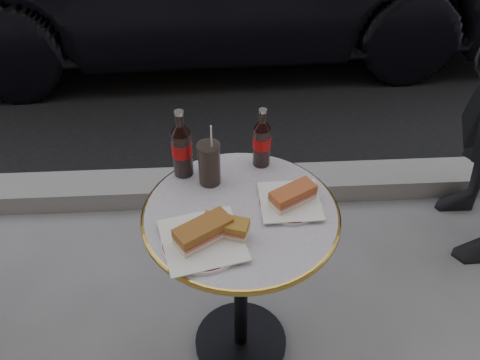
{
  "coord_description": "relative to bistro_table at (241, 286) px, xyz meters",
  "views": [
    {
      "loc": [
        -0.07,
        -1.19,
        1.89
      ],
      "look_at": [
        0.0,
        0.05,
        0.82
      ],
      "focal_mm": 40.0,
      "sensor_mm": 36.0,
      "label": 1
    }
  ],
  "objects": [
    {
      "name": "cola_bottle_left",
      "position": [
        -0.18,
        0.2,
        0.49
      ],
      "size": [
        0.08,
        0.08,
        0.25
      ],
      "primitive_type": null,
      "rotation": [
        0.0,
        0.0,
        0.12
      ],
      "color": "black",
      "rests_on": "bistro_table"
    },
    {
      "name": "ground",
      "position": [
        0.0,
        0.0,
        -0.37
      ],
      "size": [
        80.0,
        80.0,
        0.0
      ],
      "primitive_type": "plane",
      "color": "slate",
      "rests_on": "ground"
    },
    {
      "name": "cola_bottle_right",
      "position": [
        0.08,
        0.24,
        0.48
      ],
      "size": [
        0.08,
        0.08,
        0.22
      ],
      "primitive_type": null,
      "rotation": [
        0.0,
        0.0,
        -0.39
      ],
      "color": "black",
      "rests_on": "bistro_table"
    },
    {
      "name": "sandwich_left_b",
      "position": [
        -0.05,
        -0.1,
        0.4
      ],
      "size": [
        0.15,
        0.1,
        0.05
      ],
      "primitive_type": "cube",
      "rotation": [
        0.0,
        0.0,
        -0.33
      ],
      "color": "#A46F29",
      "rests_on": "plate_left"
    },
    {
      "name": "cola_glass",
      "position": [
        -0.09,
        0.15,
        0.44
      ],
      "size": [
        0.09,
        0.09,
        0.15
      ],
      "primitive_type": "cylinder",
      "rotation": [
        0.0,
        0.0,
        -0.16
      ],
      "color": "black",
      "rests_on": "bistro_table"
    },
    {
      "name": "sandwich_right",
      "position": [
        0.16,
        0.02,
        0.4
      ],
      "size": [
        0.16,
        0.13,
        0.05
      ],
      "primitive_type": "cube",
      "rotation": [
        0.0,
        0.0,
        0.53
      ],
      "color": "#B3562D",
      "rests_on": "plate_right"
    },
    {
      "name": "plate_left",
      "position": [
        -0.12,
        -0.13,
        0.37
      ],
      "size": [
        0.26,
        0.26,
        0.01
      ],
      "primitive_type": "cylinder",
      "rotation": [
        0.0,
        0.0,
        0.06
      ],
      "color": "white",
      "rests_on": "bistro_table"
    },
    {
      "name": "plate_right",
      "position": [
        0.16,
        0.03,
        0.37
      ],
      "size": [
        0.23,
        0.23,
        0.01
      ],
      "primitive_type": "cylinder",
      "rotation": [
        0.0,
        0.0,
        -0.15
      ],
      "color": "silver",
      "rests_on": "bistro_table"
    },
    {
      "name": "sandwich_left_a",
      "position": [
        -0.12,
        -0.12,
        0.41
      ],
      "size": [
        0.18,
        0.16,
        0.06
      ],
      "primitive_type": "cube",
      "rotation": [
        0.0,
        0.0,
        0.57
      ],
      "color": "#955A25",
      "rests_on": "plate_left"
    },
    {
      "name": "curb",
      "position": [
        0.0,
        0.9,
        -0.32
      ],
      "size": [
        40.0,
        0.2,
        0.12
      ],
      "primitive_type": "cube",
      "color": "gray",
      "rests_on": "ground"
    },
    {
      "name": "bistro_table",
      "position": [
        0.0,
        0.0,
        0.0
      ],
      "size": [
        0.62,
        0.62,
        0.73
      ],
      "primitive_type": null,
      "color": "#BAB2C4",
      "rests_on": "ground"
    }
  ]
}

